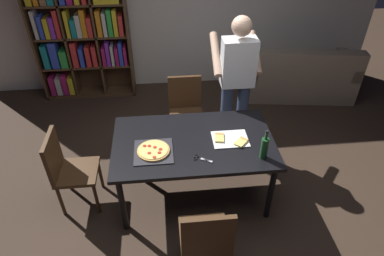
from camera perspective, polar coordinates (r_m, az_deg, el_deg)
ground_plane at (r=3.93m, az=0.22°, el=-10.67°), size 12.00×12.00×0.00m
dining_table at (r=3.46m, az=0.25°, el=-3.10°), size 1.63×0.99×0.75m
chair_near_camera at (r=2.92m, az=2.34°, el=-18.09°), size 0.42×0.42×0.90m
chair_far_side at (r=4.34m, az=-1.10°, el=3.55°), size 0.42×0.42×0.90m
chair_left_end at (r=3.70m, az=-20.34°, el=-6.18°), size 0.42×0.42×0.90m
couch at (r=5.73m, az=17.42°, el=8.25°), size 1.80×1.08×0.85m
bookshelf at (r=5.48m, az=-18.53°, el=14.79°), size 1.40×0.35×1.95m
person_serving_pizza at (r=3.98m, az=7.54°, el=8.08°), size 0.55×0.54×1.75m
pepperoni_pizza_on_tray at (r=3.29m, az=-6.52°, el=-3.85°), size 0.38×0.38×0.04m
pizza_slices_on_towel at (r=3.44m, az=6.48°, el=-1.89°), size 0.36×0.30×0.03m
wine_bottle at (r=3.22m, az=12.12°, el=-3.24°), size 0.07×0.07×0.32m
kitchen_scissors at (r=3.21m, az=1.30°, el=-5.12°), size 0.19×0.14×0.01m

